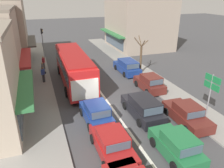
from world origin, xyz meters
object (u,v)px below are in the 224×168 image
at_px(street_tree_right, 141,57).
at_px(pedestrian_with_handbag_near, 43,74).
at_px(sedan_queue_gap_filler, 112,144).
at_px(pedestrian_far_walker, 43,68).
at_px(hatchback_behind_bus_mid, 177,146).
at_px(parked_hatchback_kerb_second, 150,83).
at_px(hatchback_adjacent_lane_lead, 96,113).
at_px(pedestrian_browsing_midblock, 44,62).
at_px(parked_sedan_kerb_front, 187,114).
at_px(wagon_behind_bus_near, 143,107).
at_px(directional_road_sign, 211,87).
at_px(traffic_light_downstreet, 42,38).
at_px(parked_wagon_kerb_third, 127,67).
at_px(city_bus, 74,66).

height_order(street_tree_right, pedestrian_with_handbag_near, street_tree_right).
distance_m(sedan_queue_gap_filler, pedestrian_far_walker, 14.68).
xyz_separation_m(sedan_queue_gap_filler, pedestrian_far_walker, (-3.09, 14.35, 0.40)).
bearing_deg(hatchback_behind_bus_mid, parked_hatchback_kerb_second, 70.92).
relative_size(sedan_queue_gap_filler, parked_hatchback_kerb_second, 1.13).
xyz_separation_m(sedan_queue_gap_filler, hatchback_adjacent_lane_lead, (0.05, 3.63, 0.05)).
xyz_separation_m(hatchback_adjacent_lane_lead, pedestrian_browsing_midblock, (-2.91, 13.24, 0.36)).
height_order(parked_sedan_kerb_front, parked_hatchback_kerb_second, parked_hatchback_kerb_second).
bearing_deg(street_tree_right, wagon_behind_bus_near, -115.00).
height_order(sedan_queue_gap_filler, directional_road_sign, directional_road_sign).
xyz_separation_m(sedan_queue_gap_filler, street_tree_right, (7.67, 11.90, 1.38)).
bearing_deg(traffic_light_downstreet, pedestrian_with_handbag_near, -93.77).
bearing_deg(wagon_behind_bus_near, pedestrian_browsing_midblock, 115.32).
distance_m(parked_hatchback_kerb_second, directional_road_sign, 6.71).
xyz_separation_m(traffic_light_downstreet, pedestrian_far_walker, (-0.62, -8.32, -1.79)).
distance_m(hatchback_behind_bus_mid, parked_sedan_kerb_front, 3.98).
bearing_deg(parked_wagon_kerb_third, street_tree_right, -31.92).
bearing_deg(hatchback_behind_bus_mid, parked_wagon_kerb_third, 78.22).
bearing_deg(sedan_queue_gap_filler, wagon_behind_bus_near, 41.50).
bearing_deg(hatchback_adjacent_lane_lead, directional_road_sign, -17.71).
xyz_separation_m(hatchback_adjacent_lane_lead, street_tree_right, (7.62, 8.27, 1.33)).
relative_size(sedan_queue_gap_filler, street_tree_right, 0.97).
bearing_deg(hatchback_adjacent_lane_lead, wagon_behind_bus_near, -7.01).
height_order(city_bus, parked_sedan_kerb_front, city_bus).
bearing_deg(pedestrian_far_walker, street_tree_right, -12.79).
distance_m(hatchback_behind_bus_mid, traffic_light_downstreet, 24.92).
height_order(city_bus, pedestrian_with_handbag_near, city_bus).
relative_size(hatchback_behind_bus_mid, directional_road_sign, 1.03).
distance_m(directional_road_sign, pedestrian_far_walker, 17.20).
height_order(city_bus, pedestrian_far_walker, city_bus).
relative_size(hatchback_behind_bus_mid, pedestrian_with_handbag_near, 2.27).
bearing_deg(city_bus, sedan_queue_gap_filler, -89.54).
relative_size(parked_wagon_kerb_third, pedestrian_far_walker, 2.78).
bearing_deg(hatchback_adjacent_lane_lead, parked_sedan_kerb_front, -20.18).
relative_size(hatchback_adjacent_lane_lead, parked_hatchback_kerb_second, 1.01).
xyz_separation_m(parked_hatchback_kerb_second, traffic_light_downstreet, (-8.95, 15.25, 2.15)).
relative_size(city_bus, parked_wagon_kerb_third, 2.41).
bearing_deg(wagon_behind_bus_near, parked_sedan_kerb_front, -35.05).
relative_size(city_bus, hatchback_adjacent_lane_lead, 2.90).
distance_m(street_tree_right, pedestrian_browsing_midblock, 11.69).
relative_size(city_bus, wagon_behind_bus_near, 2.42).
xyz_separation_m(hatchback_behind_bus_mid, street_tree_right, (4.26, 13.36, 1.33)).
bearing_deg(directional_road_sign, pedestrian_far_walker, 129.61).
bearing_deg(pedestrian_with_handbag_near, traffic_light_downstreet, 86.23).
height_order(hatchback_adjacent_lane_lead, parked_wagon_kerb_third, parked_wagon_kerb_third).
relative_size(hatchback_behind_bus_mid, parked_wagon_kerb_third, 0.82).
relative_size(directional_road_sign, pedestrian_far_walker, 2.21).
relative_size(directional_road_sign, pedestrian_with_handbag_near, 2.21).
bearing_deg(pedestrian_browsing_midblock, parked_sedan_kerb_front, -59.66).
bearing_deg(street_tree_right, directional_road_sign, -89.21).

